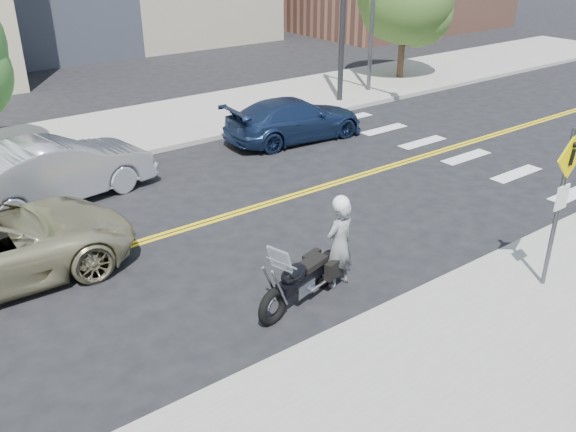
{
  "coord_description": "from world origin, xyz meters",
  "views": [
    {
      "loc": [
        -5.45,
        -11.2,
        6.16
      ],
      "look_at": [
        0.82,
        -2.88,
        1.2
      ],
      "focal_mm": 38.0,
      "sensor_mm": 36.0,
      "label": 1
    }
  ],
  "objects_px": {
    "motorcyclist": "(340,242)",
    "parked_car_blue": "(295,119)",
    "motorcycle": "(302,268)",
    "parked_car_silver": "(55,170)",
    "pedestrian_sign": "(562,194)"
  },
  "relations": [
    {
      "from": "motorcyclist",
      "to": "motorcycle",
      "type": "bearing_deg",
      "value": -4.39
    },
    {
      "from": "motorcyclist",
      "to": "parked_car_silver",
      "type": "distance_m",
      "value": 7.73
    },
    {
      "from": "motorcyclist",
      "to": "parked_car_blue",
      "type": "relative_size",
      "value": 0.4
    },
    {
      "from": "parked_car_silver",
      "to": "parked_car_blue",
      "type": "relative_size",
      "value": 1.05
    },
    {
      "from": "motorcycle",
      "to": "parked_car_silver",
      "type": "height_order",
      "value": "parked_car_silver"
    },
    {
      "from": "motorcycle",
      "to": "parked_car_silver",
      "type": "xyz_separation_m",
      "value": [
        -2.01,
        7.19,
        0.11
      ]
    },
    {
      "from": "pedestrian_sign",
      "to": "parked_car_blue",
      "type": "relative_size",
      "value": 0.66
    },
    {
      "from": "motorcyclist",
      "to": "parked_car_silver",
      "type": "bearing_deg",
      "value": -74.03
    },
    {
      "from": "pedestrian_sign",
      "to": "motorcyclist",
      "type": "relative_size",
      "value": 1.62
    },
    {
      "from": "pedestrian_sign",
      "to": "parked_car_blue",
      "type": "bearing_deg",
      "value": 79.95
    },
    {
      "from": "motorcyclist",
      "to": "parked_car_blue",
      "type": "bearing_deg",
      "value": -128.24
    },
    {
      "from": "pedestrian_sign",
      "to": "motorcyclist",
      "type": "bearing_deg",
      "value": 140.13
    },
    {
      "from": "motorcyclist",
      "to": "parked_car_blue",
      "type": "height_order",
      "value": "motorcyclist"
    },
    {
      "from": "pedestrian_sign",
      "to": "motorcycle",
      "type": "bearing_deg",
      "value": 147.65
    },
    {
      "from": "motorcyclist",
      "to": "motorcycle",
      "type": "height_order",
      "value": "motorcyclist"
    }
  ]
}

